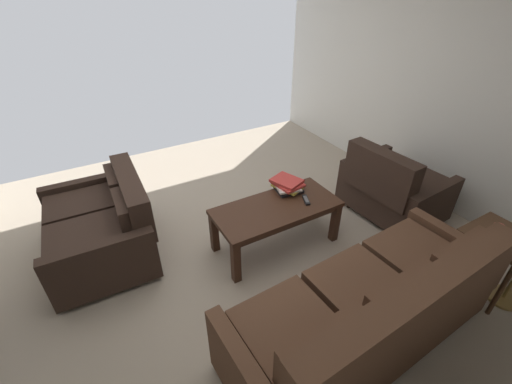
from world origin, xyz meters
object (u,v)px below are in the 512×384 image
Objects in this scene: coffee_table at (276,212)px; armchair_side at (392,187)px; tv_remote at (306,200)px; coffee_mug at (497,230)px; loveseat_near at (103,225)px; end_table at (498,245)px; book_stack at (287,185)px; sofa_main at (372,312)px.

armchair_side reaches higher than coffee_table.
armchair_side is 1.11m from tv_remote.
tv_remote is at bearing 167.82° from coffee_table.
coffee_table is 1.80m from coffee_mug.
loveseat_near is 2.14× the size of end_table.
book_stack is (-1.72, 0.51, 0.19)m from loveseat_near.
loveseat_near is 1.19× the size of armchair_side.
sofa_main is 20.31× the size of coffee_mug.
sofa_main reaches higher than armchair_side.
tv_remote is (0.91, -1.25, -0.14)m from coffee_mug.
armchair_side reaches higher than tv_remote.
sofa_main is at bearing -4.06° from end_table.
coffee_mug is 0.62× the size of tv_remote.
coffee_table is 1.85m from end_table.
sofa_main is 1.49m from book_stack.
coffee_table is at bearing 154.42° from loveseat_near.
coffee_table is 2.09× the size of end_table.
end_table is 1.18m from armchair_side.
loveseat_near reaches higher than coffee_mug.
coffee_mug reaches higher than book_stack.
armchair_side reaches higher than end_table.
tv_remote is (-1.77, 0.77, 0.15)m from loveseat_near.
sofa_main reaches higher than tv_remote.
armchair_side is 10.19× the size of coffee_mug.
end_table reaches higher than coffee_table.
coffee_mug is 0.30× the size of book_stack.
tv_remote is at bearing -53.21° from end_table.
coffee_mug is at bearing 132.63° from coffee_table.
loveseat_near is 1.94m from tv_remote.
armchair_side is at bearing 161.76° from book_stack.
sofa_main is 1.26m from coffee_table.
coffee_table is (-0.04, -1.26, 0.02)m from sofa_main.
tv_remote is at bearing -6.28° from armchair_side.
end_table is 1.68× the size of book_stack.
sofa_main reaches higher than coffee_mug.
loveseat_near is at bearing -36.99° from end_table.
end_table is at bearing 141.93° from coffee_mug.
tv_remote is at bearing 100.59° from book_stack.
tv_remote is at bearing 156.50° from loveseat_near.
sofa_main reaches higher than end_table.
loveseat_near is 1.02× the size of coffee_table.
loveseat_near is 3.43m from end_table.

